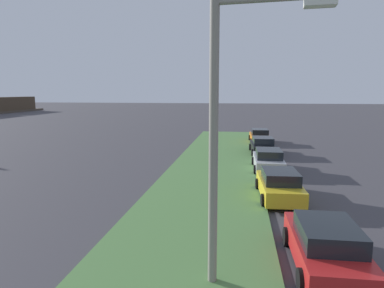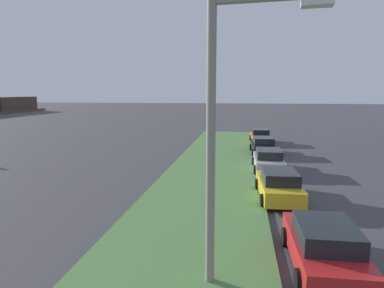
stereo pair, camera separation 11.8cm
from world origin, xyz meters
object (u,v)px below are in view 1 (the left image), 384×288
Objects in this scene: parked_car_red at (326,246)px; parked_car_orange at (259,136)px; parked_car_silver at (268,160)px; parked_car_black at (262,146)px; parked_car_yellow at (279,185)px; streetlight at (228,126)px.

parked_car_orange is (24.79, 0.59, 0.00)m from parked_car_red.
parked_car_silver and parked_car_black have the same top height.
parked_car_yellow and parked_car_black have the same top height.
parked_car_red is 18.51m from parked_car_black.
parked_car_black is at bearing -6.40° from streetlight.
parked_car_yellow is 12.01m from parked_car_black.
streetlight reaches higher than parked_car_yellow.
parked_car_yellow is 6.01m from parked_car_silver.
parked_car_silver is at bearing -9.14° from streetlight.
parked_car_red is at bearing -177.66° from parked_car_silver.
parked_car_black is (18.50, 0.68, 0.00)m from parked_car_red.
parked_car_orange is at bearing -2.87° from parked_car_yellow.
streetlight reaches higher than parked_car_orange.
parked_car_yellow is 1.00× the size of parked_car_black.
streetlight is at bearing 114.01° from parked_car_red.
streetlight reaches higher than parked_car_silver.
parked_car_yellow and parked_car_orange have the same top height.
parked_car_red is 0.99× the size of parked_car_orange.
parked_car_silver is at bearing 177.82° from parked_car_orange.
streetlight is (-1.33, 2.91, 3.67)m from parked_car_red.
parked_car_silver is 14.49m from streetlight.
parked_car_yellow is 8.94m from streetlight.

